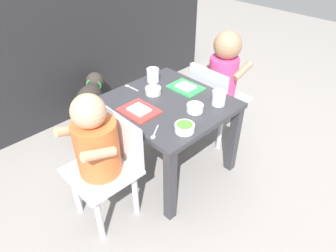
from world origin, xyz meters
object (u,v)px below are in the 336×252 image
food_tray_right (186,87)px  water_cup_left (219,99)px  food_tray_left (139,110)px  seated_child_left (99,146)px  dining_table (168,114)px  cereal_bowl_right_side (153,91)px  water_cup_right (153,76)px  spoon_by_left_tray (130,87)px  veggie_bowl_far (185,127)px  seated_child_right (222,75)px  veggie_bowl_near (195,108)px  dog (90,101)px  spoon_by_right_tray (155,134)px

food_tray_right → water_cup_left: (-0.00, -0.22, 0.03)m
food_tray_left → food_tray_right: same height
seated_child_left → dining_table: bearing=3.9°
seated_child_left → cereal_bowl_right_side: (0.43, 0.14, 0.04)m
water_cup_right → spoon_by_left_tray: 0.15m
dining_table → seated_child_left: 0.44m
water_cup_left → veggie_bowl_far: (-0.28, -0.03, -0.01)m
seated_child_right → food_tray_left: 0.60m
water_cup_left → veggie_bowl_near: 0.14m
seated_child_right → food_tray_right: seated_child_right is taller
seated_child_left → water_cup_right: (0.53, 0.24, 0.05)m
veggie_bowl_near → veggie_bowl_far: 0.17m
water_cup_left → cereal_bowl_right_side: 0.34m
veggie_bowl_near → seated_child_left: bearing=165.1°
seated_child_left → dog: 0.76m
dining_table → food_tray_left: size_ratio=3.22×
seated_child_right → spoon_by_left_tray: (-0.48, 0.25, 0.01)m
water_cup_left → veggie_bowl_far: 0.28m
food_tray_right → water_cup_right: water_cup_right is taller
dog → veggie_bowl_far: (-0.02, -0.85, 0.24)m
dining_table → water_cup_left: size_ratio=8.09×
food_tray_left → cereal_bowl_right_side: bearing=26.9°
food_tray_right → veggie_bowl_far: 0.38m
dining_table → food_tray_right: (0.16, 0.03, 0.08)m
food_tray_right → seated_child_right: bearing=-7.8°
seated_child_left → cereal_bowl_right_side: bearing=18.0°
veggie_bowl_near → seated_child_right: bearing=19.8°
dining_table → water_cup_right: size_ratio=7.83×
dining_table → cereal_bowl_right_side: (-0.00, 0.11, 0.09)m
veggie_bowl_near → spoon_by_right_tray: size_ratio=0.88×
water_cup_right → food_tray_left: bearing=-144.1°
dining_table → food_tray_right: food_tray_right is taller
food_tray_left → veggie_bowl_far: veggie_bowl_far is taller
water_cup_right → veggie_bowl_near: bearing=-99.7°
dining_table → seated_child_right: (0.43, -0.01, 0.07)m
veggie_bowl_far → food_tray_left: bearing=99.2°
seated_child_left → veggie_bowl_near: size_ratio=8.40×
veggie_bowl_near → cereal_bowl_right_side: veggie_bowl_near is taller
veggie_bowl_near → dining_table: bearing=100.9°
dining_table → seated_child_right: 0.44m
water_cup_right → food_tray_right: bearing=-69.1°
seated_child_right → veggie_bowl_near: size_ratio=8.66×
veggie_bowl_far → dog: bearing=88.7°
water_cup_left → spoon_by_left_tray: water_cup_left is taller
spoon_by_left_tray → spoon_by_right_tray: (-0.18, -0.40, 0.00)m
food_tray_left → cereal_bowl_right_side: size_ratio=2.18×
seated_child_right → food_tray_right: (-0.27, 0.04, 0.01)m
dining_table → food_tray_left: (-0.16, 0.03, 0.08)m
food_tray_left → water_cup_right: bearing=35.9°
food_tray_left → water_cup_right: (0.25, 0.18, 0.03)m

